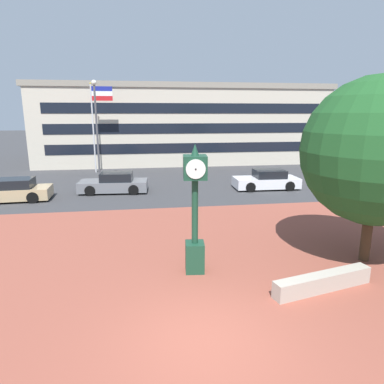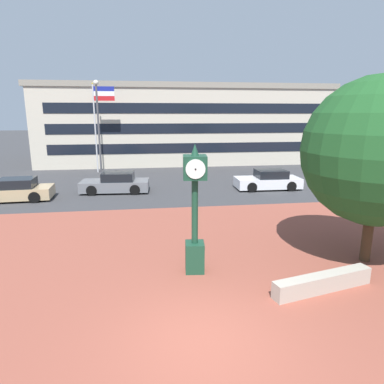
{
  "view_description": "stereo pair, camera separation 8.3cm",
  "coord_description": "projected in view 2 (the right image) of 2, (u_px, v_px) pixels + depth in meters",
  "views": [
    {
      "loc": [
        -1.23,
        -6.37,
        4.94
      ],
      "look_at": [
        0.27,
        3.75,
        2.53
      ],
      "focal_mm": 31.39,
      "sensor_mm": 36.0,
      "label": 1
    },
    {
      "loc": [
        -1.15,
        -6.38,
        4.94
      ],
      "look_at": [
        0.27,
        3.75,
        2.53
      ],
      "focal_mm": 31.39,
      "sensor_mm": 36.0,
      "label": 2
    }
  ],
  "objects": [
    {
      "name": "ground_plane",
      "position": [
        203.0,
        341.0,
        7.44
      ],
      "size": [
        200.0,
        200.0,
        0.0
      ],
      "primitive_type": "plane",
      "color": "#38383A"
    },
    {
      "name": "plaza_brick_paving",
      "position": [
        185.0,
        271.0,
        10.75
      ],
      "size": [
        44.0,
        14.87,
        0.01
      ],
      "primitive_type": "cube",
      "color": "brown",
      "rests_on": "ground"
    },
    {
      "name": "planter_wall",
      "position": [
        323.0,
        282.0,
        9.52
      ],
      "size": [
        3.21,
        1.13,
        0.5
      ],
      "primitive_type": "cube",
      "rotation": [
        0.0,
        0.0,
        0.23
      ],
      "color": "#ADA393",
      "rests_on": "ground"
    },
    {
      "name": "street_clock",
      "position": [
        195.0,
        210.0,
        10.3
      ],
      "size": [
        0.76,
        0.81,
        4.06
      ],
      "rotation": [
        0.0,
        0.0,
        -0.1
      ],
      "color": "#19422D",
      "rests_on": "ground"
    },
    {
      "name": "plaza_tree",
      "position": [
        382.0,
        154.0,
        10.89
      ],
      "size": [
        5.15,
        4.79,
        6.14
      ],
      "color": "#42301E",
      "rests_on": "ground"
    },
    {
      "name": "car_street_near",
      "position": [
        15.0,
        191.0,
        19.4
      ],
      "size": [
        4.28,
        2.05,
        1.28
      ],
      "rotation": [
        0.0,
        0.0,
        1.62
      ],
      "color": "tan",
      "rests_on": "ground"
    },
    {
      "name": "car_street_mid",
      "position": [
        116.0,
        183.0,
        21.4
      ],
      "size": [
        4.33,
        2.06,
        1.28
      ],
      "rotation": [
        0.0,
        0.0,
        1.51
      ],
      "color": "slate",
      "rests_on": "ground"
    },
    {
      "name": "car_street_far",
      "position": [
        268.0,
        180.0,
        22.34
      ],
      "size": [
        4.28,
        1.98,
        1.28
      ],
      "rotation": [
        0.0,
        0.0,
        1.55
      ],
      "color": "silver",
      "rests_on": "ground"
    },
    {
      "name": "flagpole_primary",
      "position": [
        98.0,
        118.0,
        27.76
      ],
      "size": [
        1.78,
        0.14,
        7.34
      ],
      "color": "silver",
      "rests_on": "ground"
    },
    {
      "name": "civic_building",
      "position": [
        182.0,
        124.0,
        36.47
      ],
      "size": [
        28.69,
        12.3,
        7.66
      ],
      "color": "beige",
      "rests_on": "ground"
    },
    {
      "name": "street_lamp_post",
      "position": [
        98.0,
        121.0,
        24.09
      ],
      "size": [
        0.36,
        0.36,
        7.21
      ],
      "color": "#4C4C51",
      "rests_on": "ground"
    }
  ]
}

